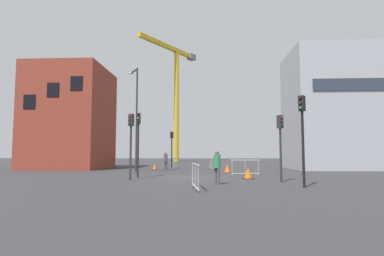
{
  "coord_description": "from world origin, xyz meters",
  "views": [
    {
      "loc": [
        1.27,
        -20.05,
        1.51
      ],
      "look_at": [
        0.0,
        5.35,
        3.61
      ],
      "focal_mm": 29.06,
      "sensor_mm": 36.0,
      "label": 1
    }
  ],
  "objects_px": {
    "streetlamp_tall": "(136,112)",
    "traffic_light_island": "(131,135)",
    "construction_crane": "(176,86)",
    "traffic_light_near": "(280,136)",
    "traffic_light_far": "(172,143)",
    "traffic_cone_on_verge": "(248,173)",
    "traffic_light_corner": "(138,134)",
    "pedestrian_walking": "(166,160)",
    "traffic_cone_by_barrier": "(154,167)",
    "traffic_light_median": "(302,126)",
    "pedestrian_waiting": "(217,164)",
    "traffic_cone_striped": "(227,169)"
  },
  "relations": [
    {
      "from": "streetlamp_tall",
      "to": "traffic_light_island",
      "type": "distance_m",
      "value": 8.5
    },
    {
      "from": "construction_crane",
      "to": "traffic_light_near",
      "type": "bearing_deg",
      "value": -76.21
    },
    {
      "from": "traffic_light_far",
      "to": "traffic_cone_on_verge",
      "type": "relative_size",
      "value": 5.69
    },
    {
      "from": "traffic_light_corner",
      "to": "pedestrian_walking",
      "type": "xyz_separation_m",
      "value": [
        0.62,
        8.47,
        -1.77
      ]
    },
    {
      "from": "traffic_light_near",
      "to": "traffic_cone_by_barrier",
      "type": "distance_m",
      "value": 15.58
    },
    {
      "from": "traffic_light_median",
      "to": "pedestrian_walking",
      "type": "bearing_deg",
      "value": 120.5
    },
    {
      "from": "traffic_light_island",
      "to": "traffic_cone_on_verge",
      "type": "bearing_deg",
      "value": 10.92
    },
    {
      "from": "construction_crane",
      "to": "pedestrian_waiting",
      "type": "xyz_separation_m",
      "value": [
        6.4,
        -41.54,
        -13.22
      ]
    },
    {
      "from": "traffic_light_median",
      "to": "pedestrian_walking",
      "type": "xyz_separation_m",
      "value": [
        -8.08,
        13.72,
        -1.8
      ]
    },
    {
      "from": "streetlamp_tall",
      "to": "pedestrian_walking",
      "type": "height_order",
      "value": "streetlamp_tall"
    },
    {
      "from": "streetlamp_tall",
      "to": "traffic_cone_striped",
      "type": "xyz_separation_m",
      "value": [
        7.57,
        -0.91,
        -4.71
      ]
    },
    {
      "from": "traffic_light_median",
      "to": "traffic_cone_on_verge",
      "type": "relative_size",
      "value": 6.08
    },
    {
      "from": "traffic_cone_on_verge",
      "to": "traffic_cone_by_barrier",
      "type": "distance_m",
      "value": 12.85
    },
    {
      "from": "construction_crane",
      "to": "traffic_cone_on_verge",
      "type": "bearing_deg",
      "value": -77.6
    },
    {
      "from": "traffic_light_near",
      "to": "traffic_cone_on_verge",
      "type": "bearing_deg",
      "value": 125.29
    },
    {
      "from": "pedestrian_walking",
      "to": "streetlamp_tall",
      "type": "bearing_deg",
      "value": -133.8
    },
    {
      "from": "traffic_light_far",
      "to": "traffic_light_island",
      "type": "relative_size",
      "value": 1.02
    },
    {
      "from": "traffic_cone_striped",
      "to": "traffic_cone_on_verge",
      "type": "distance_m",
      "value": 5.81
    },
    {
      "from": "pedestrian_waiting",
      "to": "traffic_cone_on_verge",
      "type": "distance_m",
      "value": 4.09
    },
    {
      "from": "pedestrian_waiting",
      "to": "traffic_light_near",
      "type": "bearing_deg",
      "value": 22.42
    },
    {
      "from": "traffic_light_far",
      "to": "traffic_light_corner",
      "type": "height_order",
      "value": "traffic_light_corner"
    },
    {
      "from": "traffic_light_island",
      "to": "traffic_cone_striped",
      "type": "bearing_deg",
      "value": 49.78
    },
    {
      "from": "traffic_light_median",
      "to": "pedestrian_walking",
      "type": "height_order",
      "value": "traffic_light_median"
    },
    {
      "from": "traffic_light_corner",
      "to": "traffic_light_island",
      "type": "xyz_separation_m",
      "value": [
        -0.02,
        -1.83,
        -0.18
      ]
    },
    {
      "from": "traffic_light_near",
      "to": "traffic_cone_on_verge",
      "type": "height_order",
      "value": "traffic_light_near"
    },
    {
      "from": "traffic_light_corner",
      "to": "pedestrian_walking",
      "type": "distance_m",
      "value": 8.67
    },
    {
      "from": "traffic_cone_by_barrier",
      "to": "construction_crane",
      "type": "bearing_deg",
      "value": 91.84
    },
    {
      "from": "construction_crane",
      "to": "traffic_cone_on_verge",
      "type": "height_order",
      "value": "construction_crane"
    },
    {
      "from": "traffic_cone_on_verge",
      "to": "traffic_cone_by_barrier",
      "type": "xyz_separation_m",
      "value": [
        -7.47,
        10.46,
        -0.09
      ]
    },
    {
      "from": "pedestrian_walking",
      "to": "pedestrian_waiting",
      "type": "xyz_separation_m",
      "value": [
        4.25,
        -12.5,
        0.0
      ]
    },
    {
      "from": "streetlamp_tall",
      "to": "traffic_light_median",
      "type": "height_order",
      "value": "streetlamp_tall"
    },
    {
      "from": "traffic_light_corner",
      "to": "traffic_light_island",
      "type": "distance_m",
      "value": 1.84
    },
    {
      "from": "pedestrian_walking",
      "to": "traffic_cone_striped",
      "type": "distance_m",
      "value": 6.28
    },
    {
      "from": "traffic_light_median",
      "to": "pedestrian_walking",
      "type": "distance_m",
      "value": 16.03
    },
    {
      "from": "traffic_light_near",
      "to": "traffic_light_median",
      "type": "xyz_separation_m",
      "value": [
        0.38,
        -2.64,
        0.35
      ]
    },
    {
      "from": "traffic_cone_striped",
      "to": "traffic_light_corner",
      "type": "bearing_deg",
      "value": -138.71
    },
    {
      "from": "construction_crane",
      "to": "streetlamp_tall",
      "type": "relative_size",
      "value": 2.46
    },
    {
      "from": "traffic_light_corner",
      "to": "traffic_light_island",
      "type": "height_order",
      "value": "traffic_light_corner"
    },
    {
      "from": "traffic_light_near",
      "to": "traffic_light_island",
      "type": "xyz_separation_m",
      "value": [
        -8.33,
        0.78,
        0.14
      ]
    },
    {
      "from": "traffic_light_far",
      "to": "pedestrian_walking",
      "type": "height_order",
      "value": "traffic_light_far"
    },
    {
      "from": "construction_crane",
      "to": "streetlamp_tall",
      "type": "bearing_deg",
      "value": -90.15
    },
    {
      "from": "pedestrian_walking",
      "to": "traffic_cone_by_barrier",
      "type": "distance_m",
      "value": 2.08
    },
    {
      "from": "traffic_light_far",
      "to": "traffic_light_median",
      "type": "xyz_separation_m",
      "value": [
        8.18,
        -19.3,
        0.16
      ]
    },
    {
      "from": "construction_crane",
      "to": "traffic_cone_on_verge",
      "type": "relative_size",
      "value": 31.61
    },
    {
      "from": "construction_crane",
      "to": "pedestrian_waiting",
      "type": "height_order",
      "value": "construction_crane"
    },
    {
      "from": "streetlamp_tall",
      "to": "traffic_cone_on_verge",
      "type": "bearing_deg",
      "value": -38.27
    },
    {
      "from": "pedestrian_walking",
      "to": "traffic_cone_by_barrier",
      "type": "bearing_deg",
      "value": 130.4
    },
    {
      "from": "streetlamp_tall",
      "to": "traffic_cone_on_verge",
      "type": "distance_m",
      "value": 11.74
    },
    {
      "from": "traffic_light_island",
      "to": "traffic_cone_by_barrier",
      "type": "relative_size",
      "value": 7.5
    },
    {
      "from": "traffic_cone_on_verge",
      "to": "traffic_light_corner",
      "type": "bearing_deg",
      "value": 175.72
    }
  ]
}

